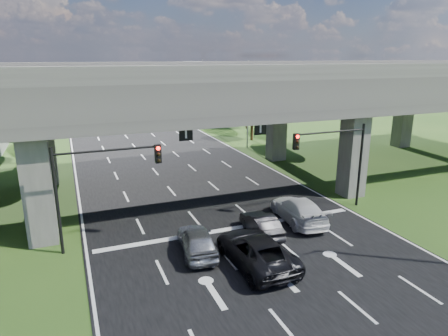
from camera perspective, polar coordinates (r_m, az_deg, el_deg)
ground at (r=22.60m, az=4.86°, el=-12.06°), size 160.00×160.00×0.00m
road at (r=31.09m, az=-3.38°, el=-4.03°), size 18.00×120.00×0.03m
overpass at (r=31.28m, az=-4.80°, el=10.93°), size 80.00×15.00×10.00m
signal_right at (r=28.29m, az=15.77°, el=2.21°), size 5.76×0.54×6.00m
signal_left at (r=22.69m, az=-17.58°, el=-1.22°), size 5.76×0.54×6.00m
streetlight_far at (r=46.25m, az=2.98°, el=9.93°), size 3.38×0.25×10.00m
streetlight_beyond at (r=61.10m, az=-3.40°, el=11.34°), size 3.38×0.25×10.00m
tree_left_near at (r=44.44m, az=-27.98°, el=6.55°), size 4.50×4.50×7.80m
tree_left_far at (r=60.17m, az=-25.64°, el=9.10°), size 4.80×4.80×8.32m
tree_right_near at (r=51.24m, az=4.11°, el=8.96°), size 4.20×4.20×7.28m
tree_right_mid at (r=59.74m, az=3.36°, el=9.63°), size 3.91×3.90×6.76m
tree_right_far at (r=65.58m, az=-2.87°, el=10.74°), size 4.50×4.50×7.80m
car_silver at (r=22.23m, az=-3.86°, el=-10.28°), size 2.34×4.61×1.50m
car_dark at (r=24.42m, az=5.32°, el=-8.05°), size 1.72×4.14×1.33m
car_white at (r=26.65m, az=10.58°, el=-5.89°), size 2.80×5.62×1.57m
car_trailing at (r=21.13m, az=4.55°, el=-11.60°), size 2.78×5.82×1.60m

